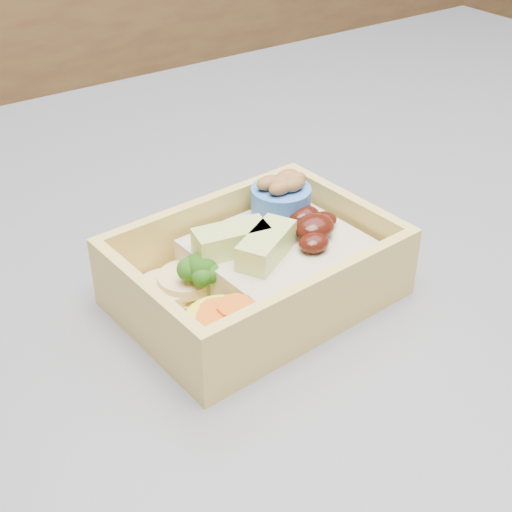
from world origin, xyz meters
TOP-DOWN VIEW (x-y plane):
  - bento_box at (-0.03, -0.09)m, footprint 0.17×0.13m

SIDE VIEW (x-z plane):
  - bento_box at x=-0.03m, z-range 0.91..0.97m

